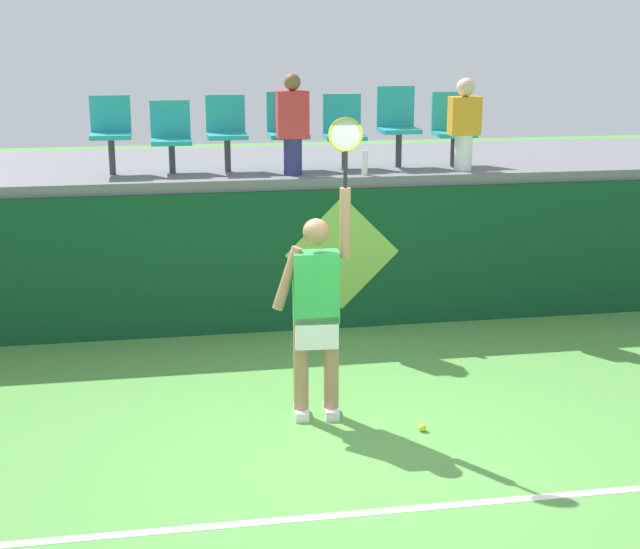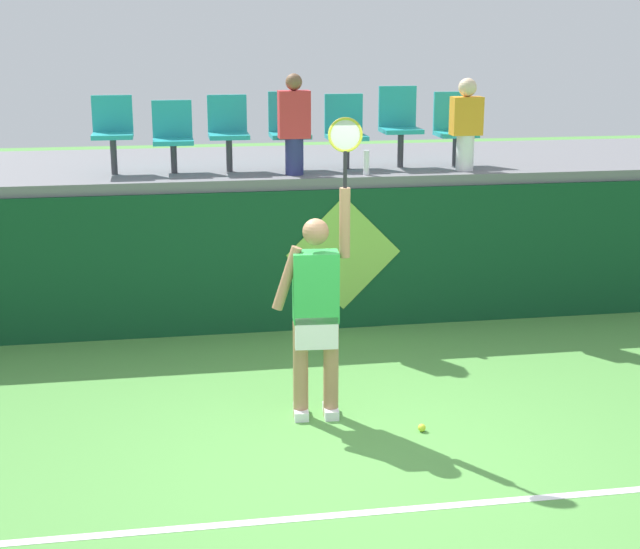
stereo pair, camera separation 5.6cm
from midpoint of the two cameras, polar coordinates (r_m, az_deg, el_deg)
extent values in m
plane|color=#519342|center=(7.52, 2.39, -10.85)|extent=(40.00, 40.00, 0.00)
cube|color=#0F4223|center=(10.24, -1.25, 0.90)|extent=(11.76, 0.20, 1.56)
cube|color=slate|center=(11.41, -2.28, 6.67)|extent=(11.76, 2.84, 0.12)
cube|color=white|center=(6.72, 4.05, -14.21)|extent=(10.59, 0.08, 0.01)
cube|color=white|center=(8.15, -0.98, -8.39)|extent=(0.14, 0.27, 0.08)
cube|color=white|center=(8.17, 0.86, -8.33)|extent=(0.14, 0.27, 0.08)
cylinder|color=#A87A56|center=(8.00, -0.99, -5.82)|extent=(0.13, 0.13, 0.86)
cylinder|color=#A87A56|center=(8.03, 0.87, -5.76)|extent=(0.13, 0.13, 0.86)
cube|color=white|center=(7.90, -0.06, -3.40)|extent=(0.38, 0.25, 0.28)
cube|color=green|center=(7.78, -0.06, -0.75)|extent=(0.40, 0.25, 0.60)
sphere|color=#A87A56|center=(7.67, -0.06, 2.63)|extent=(0.22, 0.22, 0.22)
cylinder|color=#A87A56|center=(7.74, -1.83, -0.23)|extent=(0.26, 0.11, 0.55)
cylinder|color=#A87A56|center=(7.68, 1.73, 3.17)|extent=(0.09, 0.09, 0.58)
cylinder|color=black|center=(7.60, 1.75, 6.42)|extent=(0.03, 0.03, 0.30)
torus|color=gold|center=(7.56, 1.77, 8.51)|extent=(0.28, 0.04, 0.28)
ellipsoid|color=silver|center=(7.56, 1.77, 8.51)|extent=(0.24, 0.03, 0.24)
sphere|color=#D1E533|center=(7.92, 6.43, -9.27)|extent=(0.07, 0.07, 0.07)
cylinder|color=white|center=(10.28, 3.00, 6.83)|extent=(0.07, 0.07, 0.27)
cylinder|color=#38383D|center=(10.54, -12.32, 7.06)|extent=(0.07, 0.07, 0.40)
cube|color=teal|center=(10.51, -12.39, 8.27)|extent=(0.44, 0.42, 0.05)
cube|color=teal|center=(10.67, -12.41, 9.58)|extent=(0.44, 0.04, 0.40)
cylinder|color=#38383D|center=(10.53, -8.76, 7.01)|extent=(0.07, 0.07, 0.32)
cube|color=teal|center=(10.50, -8.80, 8.02)|extent=(0.44, 0.42, 0.05)
cube|color=teal|center=(10.67, -8.86, 9.37)|extent=(0.44, 0.04, 0.41)
cylinder|color=#38383D|center=(10.55, -5.40, 7.27)|extent=(0.07, 0.07, 0.37)
cube|color=teal|center=(10.52, -5.43, 8.41)|extent=(0.44, 0.42, 0.05)
cube|color=teal|center=(10.69, -5.54, 9.76)|extent=(0.44, 0.04, 0.41)
cylinder|color=#38383D|center=(10.62, -1.68, 7.36)|extent=(0.07, 0.07, 0.36)
cube|color=teal|center=(10.60, -1.69, 8.48)|extent=(0.44, 0.42, 0.05)
cube|color=teal|center=(10.76, -1.84, 9.91)|extent=(0.44, 0.04, 0.45)
cylinder|color=#38383D|center=(10.73, 1.78, 7.36)|extent=(0.07, 0.07, 0.33)
cube|color=teal|center=(10.71, 1.78, 8.37)|extent=(0.44, 0.42, 0.05)
cube|color=teal|center=(10.87, 1.60, 9.79)|extent=(0.44, 0.04, 0.45)
cylinder|color=#38383D|center=(10.87, 5.08, 7.57)|extent=(0.07, 0.07, 0.40)
cube|color=teal|center=(10.84, 5.11, 8.75)|extent=(0.44, 0.42, 0.05)
cube|color=teal|center=(11.00, 4.89, 10.19)|extent=(0.44, 0.04, 0.46)
cylinder|color=#38383D|center=(11.05, 8.40, 7.46)|extent=(0.07, 0.07, 0.34)
cube|color=teal|center=(11.03, 8.44, 8.47)|extent=(0.44, 0.42, 0.05)
cube|color=teal|center=(11.18, 8.19, 9.84)|extent=(0.44, 0.04, 0.45)
cylinder|color=white|center=(10.72, 8.98, 7.35)|extent=(0.20, 0.20, 0.40)
cube|color=orange|center=(10.67, 9.07, 9.53)|extent=(0.34, 0.20, 0.42)
sphere|color=beige|center=(10.65, 9.14, 11.21)|extent=(0.20, 0.20, 0.20)
cylinder|color=navy|center=(10.29, -1.42, 7.22)|extent=(0.20, 0.20, 0.40)
cube|color=red|center=(10.23, -1.43, 9.74)|extent=(0.34, 0.20, 0.51)
sphere|color=brown|center=(10.21, -1.45, 11.66)|extent=(0.18, 0.18, 0.18)
cube|color=#0F4223|center=(10.44, 1.57, -3.27)|extent=(0.90, 0.01, 0.00)
plane|color=#8CC64C|center=(10.20, 1.61, 1.29)|extent=(1.27, 0.00, 1.27)
camera|label=1|loc=(0.03, -89.80, 0.05)|focal=52.46mm
camera|label=2|loc=(0.03, 90.20, -0.05)|focal=52.46mm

